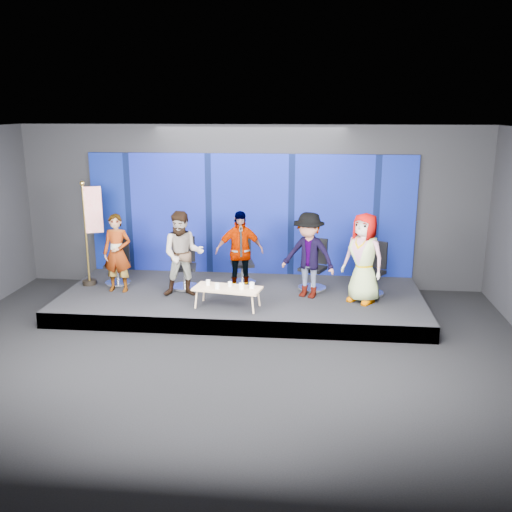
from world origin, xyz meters
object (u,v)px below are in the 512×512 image
object	(u,v)px
chair_c	(242,268)
panelist_a	(117,253)
chair_b	(185,272)
panelist_b	(183,254)
chair_e	(371,277)
mug_b	(217,286)
flag_stand	(91,231)
chair_d	(314,273)
panelist_c	(239,251)
panelist_e	(364,258)
mug_a	(208,282)
chair_a	(118,269)
mug_c	(230,284)
panelist_d	(308,255)
mug_e	(252,285)
coffee_table	(227,289)
mug_d	(241,286)

from	to	relation	value
chair_c	panelist_a	bearing A→B (deg)	-176.88
chair_b	panelist_b	xyz separation A→B (m)	(0.09, -0.49, 0.49)
chair_e	mug_b	xyz separation A→B (m)	(-2.83, -1.12, 0.08)
flag_stand	chair_c	bearing A→B (deg)	-17.13
chair_d	chair_e	xyz separation A→B (m)	(1.11, -0.22, 0.01)
chair_c	panelist_c	xyz separation A→B (m)	(0.01, -0.50, 0.48)
panelist_e	mug_a	distance (m)	2.90
chair_b	chair_e	distance (m)	3.70
chair_a	mug_c	bearing A→B (deg)	-22.21
chair_e	mug_b	distance (m)	3.05
chair_c	chair_b	bearing A→B (deg)	-174.23
chair_a	mug_a	bearing A→B (deg)	-25.55
panelist_b	panelist_d	distance (m)	2.39
panelist_b	mug_e	world-z (taller)	panelist_b
panelist_d	panelist_e	distance (m)	1.04
panelist_c	flag_stand	xyz separation A→B (m)	(-3.03, 0.14, 0.32)
panelist_d	coffee_table	xyz separation A→B (m)	(-1.44, -0.76, -0.48)
chair_b	mug_d	xyz separation A→B (m)	(1.30, -1.14, 0.09)
panelist_d	mug_c	xyz separation A→B (m)	(-1.41, -0.68, -0.41)
chair_a	mug_b	world-z (taller)	chair_a
panelist_b	mug_d	size ratio (longest dim) A/B	15.31
panelist_c	mug_b	size ratio (longest dim) A/B	15.62
chair_b	mug_e	bearing A→B (deg)	-45.20
panelist_d	mug_a	xyz separation A→B (m)	(-1.82, -0.64, -0.40)
panelist_c	chair_e	world-z (taller)	panelist_c
panelist_d	chair_c	bearing A→B (deg)	174.75
chair_a	panelist_c	distance (m)	2.61
chair_d	mug_b	size ratio (longest dim) A/B	9.84
chair_a	flag_stand	world-z (taller)	flag_stand
panelist_c	panelist_b	bearing A→B (deg)	-173.08
mug_a	mug_b	size ratio (longest dim) A/B	0.94
panelist_c	mug_a	xyz separation A→B (m)	(-0.47, -0.86, -0.38)
chair_e	mug_d	distance (m)	2.64
panelist_d	flag_stand	distance (m)	4.41
panelist_a	chair_e	bearing A→B (deg)	5.50
chair_c	mug_e	world-z (taller)	chair_c
mug_d	mug_c	bearing A→B (deg)	148.34
panelist_b	mug_b	distance (m)	1.10
mug_b	mug_c	size ratio (longest dim) A/B	1.19
panelist_b	chair_e	bearing A→B (deg)	-2.24
panelist_a	mug_e	bearing A→B (deg)	-12.85
mug_a	mug_e	distance (m)	0.83
mug_d	flag_stand	size ratio (longest dim) A/B	0.05
coffee_table	mug_e	xyz separation A→B (m)	(0.45, 0.01, 0.08)
chair_e	mug_a	size ratio (longest dim) A/B	10.76
panelist_a	mug_d	world-z (taller)	panelist_a
chair_d	panelist_e	size ratio (longest dim) A/B	0.60
panelist_e	mug_c	size ratio (longest dim) A/B	19.45
coffee_table	mug_c	distance (m)	0.12
panelist_a	chair_e	distance (m)	4.98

